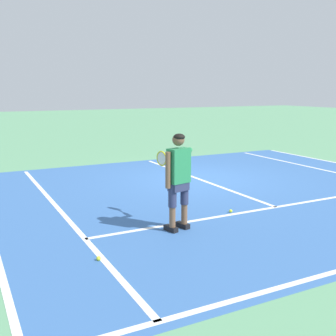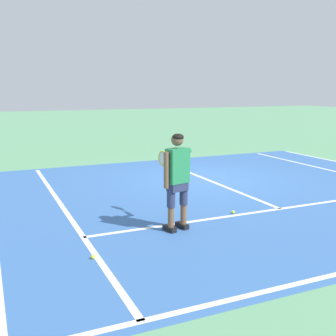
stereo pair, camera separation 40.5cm
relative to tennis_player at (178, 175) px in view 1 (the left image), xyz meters
The scene contains 8 objects.
ground_plane 4.37m from the tennis_player, 53.78° to the left, with size 80.00×80.00×0.00m, color #609E70.
court_inner_surface 3.42m from the tennis_player, 39.67° to the left, with size 10.98×9.59×0.00m, color #3866A8.
line_service 2.72m from the tennis_player, ahead, with size 8.23×0.10×0.01m, color white.
line_centre_service 4.41m from the tennis_player, 54.14° to the left, with size 0.10×6.40×0.01m, color white.
line_singles_left 2.81m from the tennis_player, 127.41° to the left, with size 0.10×9.19×0.01m, color white.
tennis_player is the anchor object (origin of this frame).
tennis_ball_near_feet 2.03m from the tennis_player, 158.38° to the right, with size 0.07×0.07×0.07m, color #CCE02D.
tennis_ball_by_baseline 1.78m from the tennis_player, 15.84° to the left, with size 0.07×0.07×0.07m, color #CCE02D.
Camera 1 is at (-5.86, -9.56, 2.45)m, focal length 44.01 mm.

